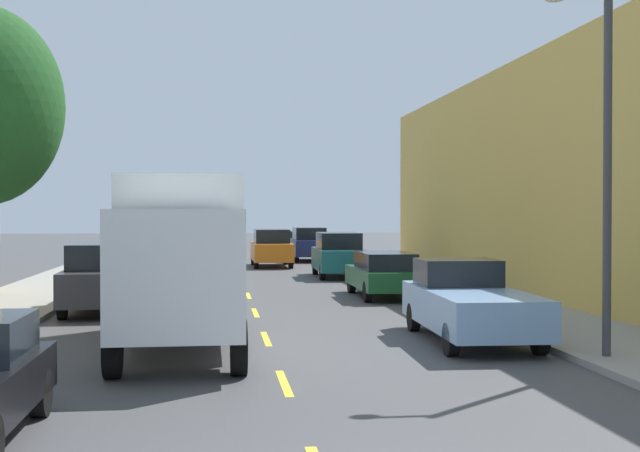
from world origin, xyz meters
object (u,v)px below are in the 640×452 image
at_px(parked_wagon_white, 294,241).
at_px(parked_hatchback_silver, 120,270).
at_px(parked_pickup_sky, 469,303).
at_px(parked_suv_burgundy, 158,244).
at_px(parked_suv_navy, 309,244).
at_px(street_lamp, 600,142).
at_px(parked_wagon_forest, 384,273).
at_px(parked_suv_teal, 338,254).
at_px(delivery_box_truck, 182,253).
at_px(parked_suv_charcoal, 103,277).
at_px(moving_orange_sedan, 271,248).

relative_size(parked_wagon_white, parked_hatchback_silver, 1.18).
height_order(parked_wagon_white, parked_pickup_sky, parked_pickup_sky).
height_order(parked_pickup_sky, parked_suv_burgundy, parked_suv_burgundy).
distance_m(parked_suv_navy, parked_suv_burgundy, 8.65).
distance_m(street_lamp, parked_wagon_forest, 13.23).
height_order(street_lamp, parked_wagon_forest, street_lamp).
relative_size(parked_suv_navy, parked_wagon_forest, 1.03).
bearing_deg(parked_pickup_sky, parked_hatchback_silver, 124.56).
distance_m(street_lamp, parked_suv_teal, 22.05).
distance_m(delivery_box_truck, parked_suv_charcoal, 7.28).
bearing_deg(parked_pickup_sky, parked_suv_burgundy, 105.28).
relative_size(parked_wagon_white, parked_suv_navy, 0.98).
bearing_deg(parked_suv_charcoal, parked_suv_navy, 70.90).
height_order(delivery_box_truck, parked_suv_navy, delivery_box_truck).
xyz_separation_m(parked_suv_navy, parked_hatchback_silver, (-8.75, -18.45, -0.23)).
relative_size(delivery_box_truck, moving_orange_sedan, 1.61).
relative_size(parked_wagon_white, parked_pickup_sky, 0.89).
bearing_deg(parked_hatchback_silver, parked_wagon_forest, -19.74).
bearing_deg(parked_suv_navy, parked_hatchback_silver, -115.37).
bearing_deg(parked_suv_charcoal, parked_hatchback_silver, 91.70).
xyz_separation_m(delivery_box_truck, parked_suv_teal, (6.01, 18.93, -0.99)).
xyz_separation_m(street_lamp, parked_suv_navy, (-1.64, 34.34, -3.13)).
relative_size(parked_suv_navy, moving_orange_sedan, 1.00).
distance_m(parked_suv_charcoal, parked_suv_teal, 14.81).
relative_size(parked_suv_charcoal, parked_suv_burgundy, 1.00).
bearing_deg(parked_suv_teal, parked_suv_burgundy, 122.87).
distance_m(parked_suv_charcoal, moving_orange_sedan, 20.69).
height_order(street_lamp, delivery_box_truck, street_lamp).
distance_m(parked_wagon_white, parked_suv_burgundy, 13.39).
bearing_deg(parked_hatchback_silver, moving_orange_sedan, 65.17).
xyz_separation_m(parked_wagon_white, parked_suv_charcoal, (-8.69, -35.48, 0.18)).
bearing_deg(parked_suv_teal, parked_wagon_forest, -88.75).
bearing_deg(parked_wagon_forest, parked_hatchback_silver, 160.26).
distance_m(parked_wagon_forest, parked_suv_teal, 9.05).
relative_size(parked_suv_burgundy, parked_hatchback_silver, 1.20).
bearing_deg(parked_suv_burgundy, parked_suv_charcoal, -89.85).
distance_m(parked_suv_navy, parked_hatchback_silver, 20.42).
xyz_separation_m(parked_pickup_sky, parked_hatchback_silver, (-8.83, 12.82, -0.07)).
height_order(delivery_box_truck, parked_suv_teal, delivery_box_truck).
bearing_deg(parked_suv_charcoal, parked_suv_burgundy, 90.15).
relative_size(parked_suv_charcoal, parked_pickup_sky, 0.91).
relative_size(street_lamp, parked_suv_burgundy, 1.42).
bearing_deg(delivery_box_truck, parked_suv_charcoal, 109.92).
bearing_deg(parked_wagon_forest, parked_pickup_sky, -90.09).
bearing_deg(parked_suv_teal, parked_suv_navy, 89.54).
xyz_separation_m(parked_suv_charcoal, parked_suv_teal, (8.46, 12.15, 0.00)).
relative_size(street_lamp, parked_suv_charcoal, 1.42).
relative_size(delivery_box_truck, parked_pickup_sky, 1.44).
bearing_deg(parked_hatchback_silver, street_lamp, -56.81).
relative_size(parked_suv_teal, moving_orange_sedan, 1.01).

